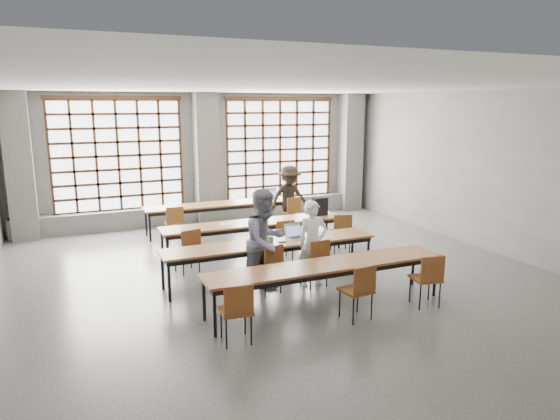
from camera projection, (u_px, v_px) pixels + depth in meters
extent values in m
plane|color=#484846|center=(285.00, 282.00, 9.12)|extent=(11.00, 11.00, 0.00)
plane|color=silver|center=(285.00, 85.00, 8.39)|extent=(11.00, 11.00, 0.00)
plane|color=#62625F|center=(204.00, 158.00, 13.69)|extent=(10.00, 0.00, 10.00)
plane|color=#62625F|center=(498.00, 173.00, 10.70)|extent=(0.00, 11.00, 11.00)
cube|color=#595956|center=(19.00, 167.00, 11.69)|extent=(0.60, 0.55, 3.50)
cube|color=#595956|center=(206.00, 159.00, 13.44)|extent=(0.60, 0.55, 3.50)
cube|color=#595956|center=(350.00, 152.00, 15.19)|extent=(0.60, 0.55, 3.50)
cube|color=white|center=(118.00, 156.00, 12.77)|extent=(3.20, 0.02, 2.80)
cube|color=black|center=(118.00, 156.00, 12.69)|extent=(3.20, 0.05, 2.80)
cube|color=black|center=(122.00, 211.00, 13.00)|extent=(3.32, 0.07, 0.10)
cube|color=black|center=(114.00, 98.00, 12.39)|extent=(3.32, 0.07, 0.10)
cube|color=white|center=(279.00, 149.00, 14.51)|extent=(3.20, 0.02, 2.80)
cube|color=black|center=(280.00, 150.00, 14.44)|extent=(3.20, 0.05, 2.80)
cube|color=black|center=(280.00, 199.00, 14.74)|extent=(3.32, 0.07, 0.10)
cube|color=black|center=(280.00, 98.00, 14.14)|extent=(3.32, 0.07, 0.10)
cube|color=#595956|center=(207.00, 212.00, 13.82)|extent=(9.80, 0.35, 0.50)
cube|color=brown|center=(224.00, 204.00, 12.68)|extent=(4.00, 0.70, 0.04)
cube|color=black|center=(224.00, 206.00, 12.69)|extent=(3.90, 0.64, 0.08)
cylinder|color=black|center=(150.00, 227.00, 11.75)|extent=(0.05, 0.05, 0.69)
cylinder|color=black|center=(146.00, 222.00, 12.27)|extent=(0.05, 0.05, 0.69)
cylinder|color=black|center=(297.00, 214.00, 13.24)|extent=(0.05, 0.05, 0.69)
cylinder|color=black|center=(288.00, 209.00, 13.76)|extent=(0.05, 0.05, 0.69)
cube|color=brown|center=(255.00, 223.00, 10.65)|extent=(4.00, 0.70, 0.04)
cube|color=black|center=(255.00, 225.00, 10.66)|extent=(3.90, 0.64, 0.08)
cylinder|color=black|center=(168.00, 253.00, 9.72)|extent=(0.05, 0.05, 0.69)
cylinder|color=black|center=(162.00, 246.00, 10.24)|extent=(0.05, 0.05, 0.69)
cylinder|color=black|center=(339.00, 233.00, 11.21)|extent=(0.05, 0.05, 0.69)
cylinder|color=black|center=(327.00, 228.00, 11.73)|extent=(0.05, 0.05, 0.69)
cube|color=brown|center=(271.00, 243.00, 9.08)|extent=(4.00, 0.70, 0.04)
cube|color=black|center=(271.00, 246.00, 9.10)|extent=(3.90, 0.64, 0.08)
cylinder|color=black|center=(169.00, 282.00, 8.15)|extent=(0.05, 0.05, 0.69)
cylinder|color=black|center=(163.00, 271.00, 8.67)|extent=(0.05, 0.05, 0.69)
cylinder|color=black|center=(368.00, 254.00, 9.65)|extent=(0.05, 0.05, 0.69)
cylinder|color=black|center=(352.00, 247.00, 10.17)|extent=(0.05, 0.05, 0.69)
cube|color=brown|center=(327.00, 265.00, 7.85)|extent=(4.00, 0.70, 0.04)
cube|color=black|center=(327.00, 269.00, 7.86)|extent=(3.90, 0.64, 0.08)
cylinder|color=black|center=(215.00, 313.00, 6.92)|extent=(0.05, 0.05, 0.69)
cylinder|color=black|center=(204.00, 299.00, 7.44)|extent=(0.05, 0.05, 0.69)
cylinder|color=black|center=(435.00, 276.00, 8.41)|extent=(0.05, 0.05, 0.69)
cylinder|color=black|center=(413.00, 266.00, 8.93)|extent=(0.05, 0.05, 0.69)
cube|color=brown|center=(174.00, 223.00, 11.70)|extent=(0.44, 0.44, 0.04)
cube|color=brown|center=(175.00, 216.00, 11.46)|extent=(0.40, 0.05, 0.40)
cylinder|color=black|center=(175.00, 233.00, 11.74)|extent=(0.02, 0.02, 0.45)
cube|color=brown|center=(261.00, 215.00, 12.55)|extent=(0.51, 0.51, 0.04)
cube|color=brown|center=(262.00, 208.00, 12.31)|extent=(0.40, 0.13, 0.40)
cylinder|color=black|center=(261.00, 224.00, 12.60)|extent=(0.02, 0.02, 0.45)
cube|color=brown|center=(290.00, 213.00, 12.86)|extent=(0.45, 0.45, 0.04)
cube|color=brown|center=(294.00, 205.00, 12.64)|extent=(0.40, 0.06, 0.40)
cylinder|color=black|center=(290.00, 221.00, 12.91)|extent=(0.02, 0.02, 0.45)
cube|color=#672E14|center=(187.00, 250.00, 9.59)|extent=(0.51, 0.51, 0.04)
cube|color=#672E14|center=(191.00, 240.00, 9.39)|extent=(0.40, 0.13, 0.40)
cylinder|color=black|center=(187.00, 261.00, 9.64)|extent=(0.02, 0.02, 0.45)
cube|color=maroon|center=(282.00, 239.00, 10.37)|extent=(0.43, 0.43, 0.04)
cube|color=maroon|center=(286.00, 230.00, 10.14)|extent=(0.40, 0.04, 0.40)
cylinder|color=black|center=(282.00, 249.00, 10.41)|extent=(0.02, 0.02, 0.45)
cube|color=brown|center=(340.00, 232.00, 10.91)|extent=(0.52, 0.52, 0.04)
cube|color=brown|center=(343.00, 224.00, 10.67)|extent=(0.39, 0.14, 0.40)
cylinder|color=black|center=(340.00, 242.00, 10.96)|extent=(0.02, 0.02, 0.45)
cube|color=maroon|center=(267.00, 268.00, 8.53)|extent=(0.52, 0.52, 0.04)
cube|color=maroon|center=(274.00, 257.00, 8.33)|extent=(0.39, 0.14, 0.40)
cylinder|color=black|center=(267.00, 280.00, 8.58)|extent=(0.02, 0.02, 0.45)
cube|color=brown|center=(314.00, 261.00, 8.88)|extent=(0.46, 0.46, 0.04)
cube|color=brown|center=(320.00, 252.00, 8.66)|extent=(0.40, 0.07, 0.40)
cylinder|color=black|center=(313.00, 273.00, 8.92)|extent=(0.02, 0.02, 0.45)
cube|color=brown|center=(236.00, 311.00, 6.75)|extent=(0.46, 0.46, 0.04)
cube|color=brown|center=(239.00, 300.00, 6.52)|extent=(0.40, 0.07, 0.40)
cylinder|color=black|center=(236.00, 326.00, 6.80)|extent=(0.02, 0.02, 0.45)
cube|color=brown|center=(356.00, 290.00, 7.49)|extent=(0.46, 0.46, 0.04)
cube|color=brown|center=(365.00, 280.00, 7.27)|extent=(0.40, 0.07, 0.40)
cylinder|color=black|center=(355.00, 304.00, 7.53)|extent=(0.02, 0.02, 0.45)
cube|color=brown|center=(425.00, 279.00, 7.99)|extent=(0.49, 0.49, 0.04)
cube|color=brown|center=(433.00, 269.00, 7.75)|extent=(0.40, 0.10, 0.40)
cylinder|color=black|center=(425.00, 292.00, 8.04)|extent=(0.02, 0.02, 0.45)
imported|color=white|center=(313.00, 243.00, 8.86)|extent=(0.57, 0.39, 1.54)
imported|color=#1A2150|center=(266.00, 241.00, 8.48)|extent=(1.07, 0.96, 1.81)
imported|color=black|center=(289.00, 198.00, 12.83)|extent=(1.10, 0.66, 1.66)
cube|color=#AFB0B4|center=(297.00, 238.00, 9.34)|extent=(0.39, 0.31, 0.02)
cube|color=black|center=(297.00, 237.00, 9.33)|extent=(0.32, 0.22, 0.00)
cube|color=#AFB0B4|center=(293.00, 230.00, 9.43)|extent=(0.37, 0.11, 0.26)
cube|color=#87A7E9|center=(293.00, 231.00, 9.42)|extent=(0.31, 0.09, 0.21)
cube|color=#B1B1B6|center=(272.00, 198.00, 13.24)|extent=(0.37, 0.27, 0.02)
cube|color=black|center=(272.00, 198.00, 13.23)|extent=(0.30, 0.19, 0.00)
cube|color=#B1B1B6|center=(270.00, 193.00, 13.34)|extent=(0.36, 0.08, 0.26)
cube|color=#90BFFA|center=(270.00, 194.00, 13.34)|extent=(0.31, 0.06, 0.21)
ellipsoid|color=silver|center=(318.00, 236.00, 9.43)|extent=(0.11, 0.08, 0.04)
cube|color=#2A8232|center=(267.00, 239.00, 9.12)|extent=(0.26, 0.19, 0.09)
cube|color=black|center=(282.00, 242.00, 9.06)|extent=(0.13, 0.07, 0.01)
cube|color=silver|center=(227.00, 224.00, 10.46)|extent=(0.32, 0.24, 0.00)
cube|color=silver|center=(259.00, 221.00, 10.69)|extent=(0.35, 0.30, 0.00)
cube|color=black|center=(320.00, 206.00, 11.27)|extent=(0.33, 0.21, 0.40)
ellipsoid|color=white|center=(256.00, 195.00, 13.04)|extent=(0.29, 0.25, 0.29)
cube|color=#B01715|center=(236.00, 307.00, 6.74)|extent=(0.21, 0.12, 0.06)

